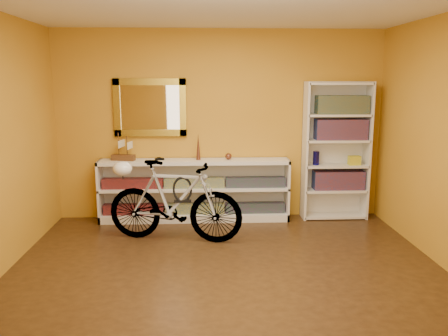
{
  "coord_description": "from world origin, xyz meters",
  "views": [
    {
      "loc": [
        -0.23,
        -4.36,
        1.94
      ],
      "look_at": [
        0.0,
        0.7,
        0.95
      ],
      "focal_mm": 36.89,
      "sensor_mm": 36.0,
      "label": 1
    }
  ],
  "objects_px": {
    "bookcase": "(336,151)",
    "helmet": "(123,169)",
    "bicycle": "(175,201)",
    "console_unit": "(195,190)"
  },
  "relations": [
    {
      "from": "bookcase",
      "to": "helmet",
      "type": "height_order",
      "value": "bookcase"
    },
    {
      "from": "helmet",
      "to": "bookcase",
      "type": "bearing_deg",
      "value": 14.22
    },
    {
      "from": "bicycle",
      "to": "console_unit",
      "type": "bearing_deg",
      "value": -2.88
    },
    {
      "from": "console_unit",
      "to": "bookcase",
      "type": "distance_m",
      "value": 2.03
    },
    {
      "from": "bookcase",
      "to": "helmet",
      "type": "bearing_deg",
      "value": -165.78
    },
    {
      "from": "console_unit",
      "to": "bicycle",
      "type": "height_order",
      "value": "bicycle"
    },
    {
      "from": "bookcase",
      "to": "helmet",
      "type": "xyz_separation_m",
      "value": [
        -2.81,
        -0.71,
        -0.08
      ]
    },
    {
      "from": "console_unit",
      "to": "helmet",
      "type": "relative_size",
      "value": 11.19
    },
    {
      "from": "console_unit",
      "to": "helmet",
      "type": "distance_m",
      "value": 1.18
    },
    {
      "from": "console_unit",
      "to": "bicycle",
      "type": "relative_size",
      "value": 1.55
    }
  ]
}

